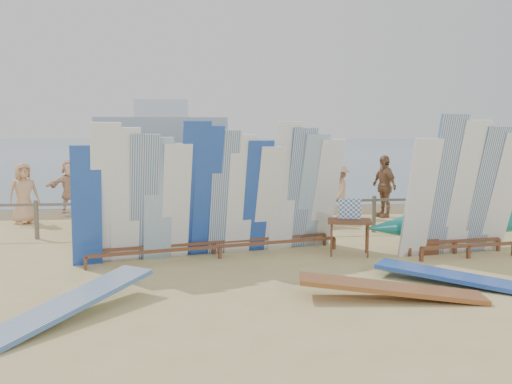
{
  "coord_description": "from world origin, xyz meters",
  "views": [
    {
      "loc": [
        -0.33,
        -9.78,
        2.42
      ],
      "look_at": [
        1.05,
        2.77,
        1.06
      ],
      "focal_mm": 38.0,
      "sensor_mm": 36.0,
      "label": 1
    }
  ],
  "objects": [
    {
      "name": "flat_board_e",
      "position": [
        -2.01,
        -2.6,
        0.0
      ],
      "size": [
        2.01,
        2.52,
        0.38
      ],
      "primitive_type": "cube",
      "rotation": [
        0.12,
        0.0,
        -0.62
      ],
      "color": "silver",
      "rests_on": "ground"
    },
    {
      "name": "stroller",
      "position": [
        2.56,
        4.27,
        0.43
      ],
      "size": [
        0.78,
        0.93,
        1.08
      ],
      "rotation": [
        0.0,
        0.0,
        0.35
      ],
      "color": "red",
      "rests_on": "ground"
    },
    {
      "name": "beachgoer_5",
      "position": [
        1.94,
        6.55,
        0.78
      ],
      "size": [
        1.05,
        1.5,
        1.55
      ],
      "primitive_type": "imported",
      "rotation": [
        0.0,
        0.0,
        5.17
      ],
      "color": "beige",
      "rests_on": "ground"
    },
    {
      "name": "beachgoer_4",
      "position": [
        -0.59,
        4.33,
        0.91
      ],
      "size": [
        0.91,
        1.15,
        1.81
      ],
      "primitive_type": "imported",
      "rotation": [
        0.0,
        0.0,
        4.22
      ],
      "color": "#8C6042",
      "rests_on": "ground"
    },
    {
      "name": "beachgoer_11",
      "position": [
        -4.21,
        7.32,
        0.81
      ],
      "size": [
        1.55,
        1.19,
        1.63
      ],
      "primitive_type": "imported",
      "rotation": [
        0.0,
        0.0,
        0.53
      ],
      "color": "beige",
      "rests_on": "ground"
    },
    {
      "name": "beachgoer_0",
      "position": [
        -4.96,
        5.29,
        0.83
      ],
      "size": [
        0.88,
        0.77,
        1.65
      ],
      "primitive_type": "imported",
      "rotation": [
        0.0,
        0.0,
        0.59
      ],
      "color": "tan",
      "rests_on": "ground"
    },
    {
      "name": "distant_ship",
      "position": [
        -12.0,
        180.0,
        5.31
      ],
      "size": [
        45.0,
        8.0,
        14.0
      ],
      "color": "#999EA3",
      "rests_on": "ocean"
    },
    {
      "name": "ocean",
      "position": [
        0.0,
        128.0,
        0.0
      ],
      "size": [
        320.0,
        240.0,
        0.02
      ],
      "primitive_type": "cube",
      "color": "slate",
      "rests_on": "ground"
    },
    {
      "name": "beach_chair_right",
      "position": [
        1.61,
        3.67,
        0.25
      ],
      "size": [
        0.58,
        0.6,
        0.84
      ],
      "rotation": [
        0.0,
        0.0,
        0.1
      ],
      "color": "red",
      "rests_on": "ground"
    },
    {
      "name": "flat_board_d",
      "position": [
        3.88,
        -1.7,
        0.0
      ],
      "size": [
        2.49,
        2.07,
        0.23
      ],
      "primitive_type": "cube",
      "rotation": [
        0.06,
        0.0,
        0.93
      ],
      "color": "#224AAE",
      "rests_on": "ground"
    },
    {
      "name": "beachgoer_1",
      "position": [
        -2.57,
        4.92,
        0.85
      ],
      "size": [
        0.57,
        0.7,
        1.7
      ],
      "primitive_type": "imported",
      "rotation": [
        0.0,
        0.0,
        1.14
      ],
      "color": "#8C6042",
      "rests_on": "ground"
    },
    {
      "name": "beach_chair_left",
      "position": [
        0.25,
        3.49,
        0.23
      ],
      "size": [
        0.63,
        0.64,
        0.79
      ],
      "rotation": [
        0.0,
        0.0,
        -0.32
      ],
      "color": "red",
      "rests_on": "ground"
    },
    {
      "name": "fence",
      "position": [
        0.0,
        3.0,
        0.63
      ],
      "size": [
        12.08,
        0.08,
        0.9
      ],
      "color": "#6A6150",
      "rests_on": "ground"
    },
    {
      "name": "vendor_table",
      "position": [
        2.69,
        0.61,
        0.38
      ],
      "size": [
        0.97,
        0.79,
        1.14
      ],
      "rotation": [
        0.0,
        0.0,
        -0.24
      ],
      "color": "brown",
      "rests_on": "ground"
    },
    {
      "name": "flat_board_c",
      "position": [
        2.49,
        -2.3,
        0.0
      ],
      "size": [
        2.75,
        0.99,
        0.33
      ],
      "primitive_type": "cube",
      "rotation": [
        0.1,
        0.0,
        1.41
      ],
      "color": "#955528",
      "rests_on": "ground"
    },
    {
      "name": "main_surfboard_rack",
      "position": [
        0.05,
        0.76,
        1.2
      ],
      "size": [
        5.35,
        1.98,
        2.67
      ],
      "rotation": [
        0.0,
        0.0,
        0.25
      ],
      "color": "brown",
      "rests_on": "ground"
    },
    {
      "name": "wet_sand_strip",
      "position": [
        0.0,
        7.2,
        0.0
      ],
      "size": [
        40.0,
        2.6,
        0.01
      ],
      "primitive_type": "cube",
      "color": "olive",
      "rests_on": "ground"
    },
    {
      "name": "beachgoer_9",
      "position": [
        3.82,
        5.59,
        0.77
      ],
      "size": [
        0.68,
        1.06,
        1.53
      ],
      "primitive_type": "imported",
      "rotation": [
        0.0,
        0.0,
        4.42
      ],
      "color": "tan",
      "rests_on": "ground"
    },
    {
      "name": "beachgoer_8",
      "position": [
        2.64,
        4.5,
        0.81
      ],
      "size": [
        0.82,
        0.82,
        1.61
      ],
      "primitive_type": "imported",
      "rotation": [
        0.0,
        0.0,
        2.34
      ],
      "color": "beige",
      "rests_on": "ground"
    },
    {
      "name": "beachgoer_6",
      "position": [
        2.69,
        5.03,
        0.9
      ],
      "size": [
        0.94,
        0.55,
        1.81
      ],
      "primitive_type": "imported",
      "rotation": [
        0.0,
        0.0,
        2.99
      ],
      "color": "tan",
      "rests_on": "ground"
    },
    {
      "name": "outrigger_canoe",
      "position": [
        5.79,
        0.99,
        0.53
      ],
      "size": [
        5.84,
        1.73,
        0.84
      ],
      "rotation": [
        0.0,
        0.0,
        0.21
      ],
      "color": "brown",
      "rests_on": "ground"
    },
    {
      "name": "ground",
      "position": [
        0.0,
        0.0,
        0.0
      ],
      "size": [
        160.0,
        160.0,
        0.0
      ],
      "primitive_type": "plane",
      "color": "tan",
      "rests_on": "ground"
    },
    {
      "name": "beachgoer_3",
      "position": [
        -2.12,
        6.12,
        0.9
      ],
      "size": [
        1.1,
        1.21,
        1.8
      ],
      "primitive_type": "imported",
      "rotation": [
        0.0,
        0.0,
        0.89
      ],
      "color": "tan",
      "rests_on": "ground"
    },
    {
      "name": "beachgoer_10",
      "position": [
        5.09,
        5.37,
        0.9
      ],
      "size": [
        0.71,
        1.14,
        1.8
      ],
      "primitive_type": "imported",
      "rotation": [
        0.0,
        0.0,
        4.97
      ],
      "color": "#8C6042",
      "rests_on": "ground"
    },
    {
      "name": "side_surfboard_rack",
      "position": [
        4.89,
        0.26,
        1.26
      ],
      "size": [
        2.48,
        1.03,
        2.8
      ],
      "rotation": [
        0.0,
        0.0,
        0.13
      ],
      "color": "brown",
      "rests_on": "ground"
    }
  ]
}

